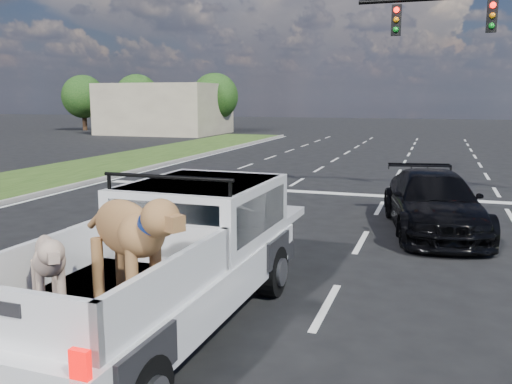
% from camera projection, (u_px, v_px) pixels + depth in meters
% --- Properties ---
extents(ground, '(160.00, 160.00, 0.00)m').
position_uv_depth(ground, '(221.00, 294.00, 8.87)').
color(ground, black).
rests_on(ground, ground).
extents(road_markings, '(17.75, 60.00, 0.01)m').
position_uv_depth(road_markings, '(310.00, 214.00, 15.00)').
color(road_markings, silver).
rests_on(road_markings, ground).
extents(curb_left, '(0.15, 60.00, 0.14)m').
position_uv_depth(curb_left, '(29.00, 196.00, 17.29)').
color(curb_left, gray).
rests_on(curb_left, ground).
extents(building_left, '(10.00, 8.00, 4.40)m').
position_uv_depth(building_left, '(165.00, 109.00, 48.38)').
color(building_left, '#BAAE8E').
rests_on(building_left, ground).
extents(tree_far_a, '(4.20, 4.20, 5.40)m').
position_uv_depth(tree_far_a, '(83.00, 97.00, 53.18)').
color(tree_far_a, '#332114').
rests_on(tree_far_a, ground).
extents(tree_far_b, '(4.20, 4.20, 5.40)m').
position_uv_depth(tree_far_b, '(137.00, 97.00, 51.31)').
color(tree_far_b, '#332114').
rests_on(tree_far_b, ground).
extents(tree_far_c, '(4.20, 4.20, 5.40)m').
position_uv_depth(tree_far_c, '(215.00, 97.00, 48.81)').
color(tree_far_c, '#332114').
rests_on(tree_far_c, ground).
extents(pickup_truck, '(2.29, 5.80, 2.16)m').
position_uv_depth(pickup_truck, '(167.00, 258.00, 7.34)').
color(pickup_truck, black).
rests_on(pickup_truck, ground).
extents(silver_sedan, '(2.30, 4.17, 1.34)m').
position_uv_depth(silver_sedan, '(176.00, 212.00, 12.06)').
color(silver_sedan, silver).
rests_on(silver_sedan, ground).
extents(black_coupe, '(2.87, 5.19, 1.42)m').
position_uv_depth(black_coupe, '(433.00, 203.00, 12.89)').
color(black_coupe, black).
rests_on(black_coupe, ground).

